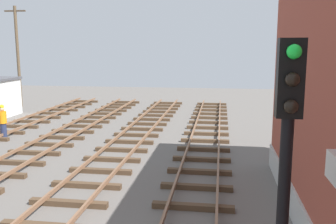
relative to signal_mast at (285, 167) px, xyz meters
The scene contains 3 objects.
signal_mast is the anchor object (origin of this frame).
utility_pole_far 29.19m from the signal_mast, 126.93° to the left, with size 1.80×0.24×8.21m.
track_worker_foreground 18.00m from the signal_mast, 134.49° to the left, with size 0.40×0.40×1.87m.
Camera 1 is at (2.09, -5.61, 4.82)m, focal length 39.50 mm.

